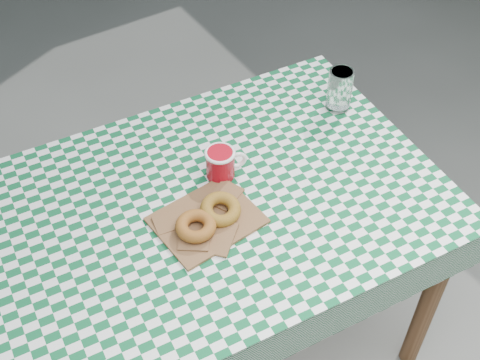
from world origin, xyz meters
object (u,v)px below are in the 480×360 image
at_px(coffee_mug, 220,164).
at_px(paper_bag, 207,220).
at_px(drinking_glass, 340,90).
at_px(table, 212,282).

bearing_deg(coffee_mug, paper_bag, -117.65).
relative_size(coffee_mug, drinking_glass, 1.15).
relative_size(table, paper_bag, 4.82).
xyz_separation_m(coffee_mug, drinking_glass, (0.47, 0.06, 0.02)).
xyz_separation_m(table, paper_bag, (-0.03, -0.06, 0.39)).
height_order(table, drinking_glass, drinking_glass).
distance_m(table, coffee_mug, 0.44).
bearing_deg(coffee_mug, drinking_glass, 22.52).
bearing_deg(table, coffee_mug, 44.63).
bearing_deg(table, drinking_glass, 18.00).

